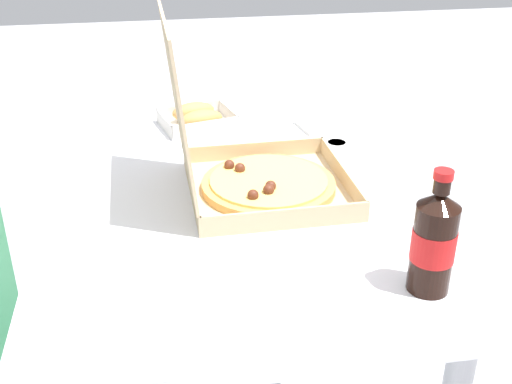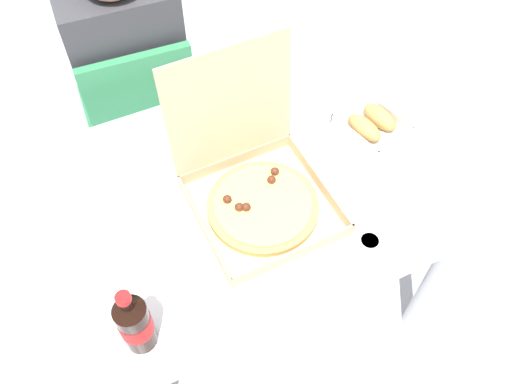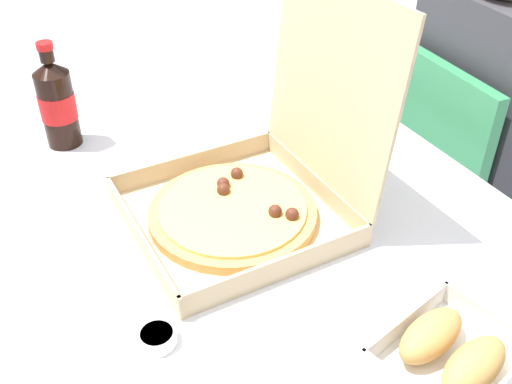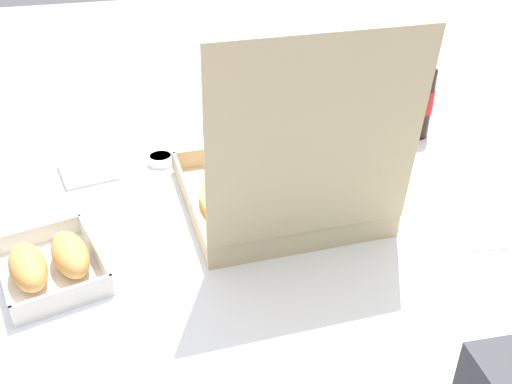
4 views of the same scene
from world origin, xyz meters
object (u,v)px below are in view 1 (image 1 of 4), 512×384
(pizza_box_open, at_px, (252,171))
(paper_menu, at_px, (201,306))
(bread_side_box, at_px, (197,117))
(cola_bottle, at_px, (434,241))
(dipping_sauce_cup, at_px, (336,145))
(napkin_pile, at_px, (321,124))

(pizza_box_open, relative_size, paper_menu, 1.85)
(pizza_box_open, distance_m, paper_menu, 0.42)
(pizza_box_open, bearing_deg, bread_side_box, 11.81)
(cola_bottle, height_order, dipping_sauce_cup, cola_bottle)
(paper_menu, bearing_deg, cola_bottle, -83.30)
(pizza_box_open, bearing_deg, dipping_sauce_cup, -51.08)
(pizza_box_open, height_order, dipping_sauce_cup, pizza_box_open)
(pizza_box_open, relative_size, bread_side_box, 1.76)
(cola_bottle, relative_size, napkin_pile, 2.04)
(cola_bottle, height_order, paper_menu, cola_bottle)
(napkin_pile, bearing_deg, bread_side_box, 79.24)
(dipping_sauce_cup, bearing_deg, pizza_box_open, 128.92)
(bread_side_box, bearing_deg, cola_bottle, -158.20)
(cola_bottle, xyz_separation_m, napkin_pile, (0.75, -0.01, -0.08))
(paper_menu, height_order, dipping_sauce_cup, dipping_sauce_cup)
(pizza_box_open, height_order, paper_menu, pizza_box_open)
(paper_menu, distance_m, dipping_sauce_cup, 0.71)
(bread_side_box, distance_m, cola_bottle, 0.88)
(cola_bottle, bearing_deg, napkin_pile, -0.39)
(bread_side_box, distance_m, paper_menu, 0.81)
(cola_bottle, xyz_separation_m, paper_menu, (0.01, 0.39, -0.09))
(pizza_box_open, xyz_separation_m, dipping_sauce_cup, (0.20, -0.25, -0.04))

